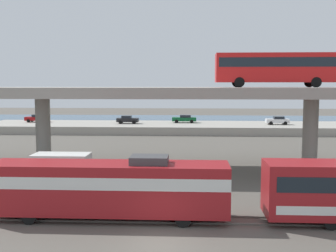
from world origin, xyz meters
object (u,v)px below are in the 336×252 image
parked_car_1 (128,119)px  service_truck_west (51,171)px  train_locomotive (97,186)px  transit_bus_on_overpass (275,67)px  parked_car_2 (184,119)px  parked_car_3 (37,118)px  parked_car_0 (278,120)px

parked_car_1 → service_truck_west: bearing=-89.6°
train_locomotive → transit_bus_on_overpass: 23.64m
parked_car_1 → parked_car_2: bearing=12.7°
train_locomotive → parked_car_3: size_ratio=3.83×
transit_bus_on_overpass → parked_car_3: 53.32m
train_locomotive → parked_car_0: (21.78, 50.55, 0.01)m
train_locomotive → transit_bus_on_overpass: bearing=-130.9°
train_locomotive → parked_car_0: 55.04m
parked_car_1 → parked_car_2: (10.58, 2.38, 0.00)m
parked_car_2 → parked_car_3: same height
transit_bus_on_overpass → train_locomotive: bearing=49.1°
parked_car_1 → parked_car_2: same height
parked_car_3 → service_truck_west: bearing=111.8°
service_truck_west → parked_car_2: size_ratio=1.49×
transit_bus_on_overpass → parked_car_1: (-20.29, 34.18, -8.28)m
parked_car_3 → parked_car_1: bearing=173.6°
parked_car_0 → train_locomotive: bearing=66.7°
service_truck_west → parked_car_2: bearing=-102.5°
service_truck_west → parked_car_1: size_ratio=1.68×
transit_bus_on_overpass → parked_car_2: size_ratio=2.62×
parked_car_0 → parked_car_3: bearing=-3.0°
train_locomotive → parked_car_2: train_locomotive is taller
transit_bus_on_overpass → parked_car_2: 38.72m
parked_car_1 → parked_car_0: bearing=-0.8°
parked_car_2 → parked_car_3: bearing=0.7°
transit_bus_on_overpass → parked_car_3: size_ratio=2.79×
parked_car_0 → parked_car_2: (-17.00, 2.76, 0.00)m
parked_car_3 → transit_bus_on_overpass: bearing=136.6°
service_truck_west → parked_car_0: service_truck_west is taller
parked_car_0 → parked_car_2: same height
service_truck_west → parked_car_2: (10.25, 46.16, 0.57)m
transit_bus_on_overpass → parked_car_1: transit_bus_on_overpass is taller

